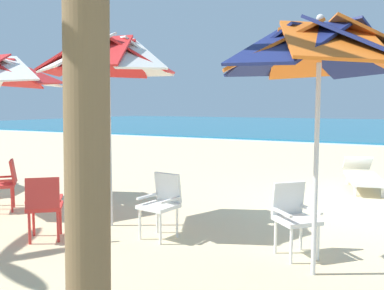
{
  "coord_description": "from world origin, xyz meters",
  "views": [
    {
      "loc": [
        0.42,
        -7.64,
        1.78
      ],
      "look_at": [
        -3.37,
        -0.39,
        1.0
      ],
      "focal_mm": 38.7,
      "sensor_mm": 36.0,
      "label": 1
    }
  ],
  "objects_px": {
    "beach_umbrella_0": "(319,51)",
    "plastic_chair_3": "(5,182)",
    "sun_lounger_1": "(363,175)",
    "plastic_chair_0": "(294,214)",
    "plastic_chair_1": "(162,201)",
    "beach_umbrella_1": "(108,58)",
    "plastic_chair_2": "(44,204)"
  },
  "relations": [
    {
      "from": "beach_umbrella_1",
      "to": "sun_lounger_1",
      "type": "distance_m",
      "value": 6.03
    },
    {
      "from": "beach_umbrella_0",
      "to": "beach_umbrella_1",
      "type": "bearing_deg",
      "value": 171.84
    },
    {
      "from": "beach_umbrella_0",
      "to": "plastic_chair_1",
      "type": "distance_m",
      "value": 2.79
    },
    {
      "from": "plastic_chair_3",
      "to": "sun_lounger_1",
      "type": "relative_size",
      "value": 0.39
    },
    {
      "from": "plastic_chair_3",
      "to": "plastic_chair_0",
      "type": "bearing_deg",
      "value": 2.01
    },
    {
      "from": "beach_umbrella_1",
      "to": "plastic_chair_2",
      "type": "relative_size",
      "value": 3.3
    },
    {
      "from": "beach_umbrella_0",
      "to": "plastic_chair_0",
      "type": "relative_size",
      "value": 3.11
    },
    {
      "from": "beach_umbrella_1",
      "to": "plastic_chair_0",
      "type": "bearing_deg",
      "value": 1.05
    },
    {
      "from": "beach_umbrella_0",
      "to": "plastic_chair_0",
      "type": "height_order",
      "value": "beach_umbrella_0"
    },
    {
      "from": "beach_umbrella_0",
      "to": "plastic_chair_1",
      "type": "xyz_separation_m",
      "value": [
        -2.08,
        0.32,
        -1.83
      ]
    },
    {
      "from": "plastic_chair_2",
      "to": "sun_lounger_1",
      "type": "relative_size",
      "value": 0.39
    },
    {
      "from": "plastic_chair_0",
      "to": "plastic_chair_1",
      "type": "bearing_deg",
      "value": -174.73
    },
    {
      "from": "beach_umbrella_1",
      "to": "plastic_chair_1",
      "type": "relative_size",
      "value": 3.3
    },
    {
      "from": "beach_umbrella_0",
      "to": "sun_lounger_1",
      "type": "relative_size",
      "value": 1.21
    },
    {
      "from": "sun_lounger_1",
      "to": "plastic_chair_3",
      "type": "bearing_deg",
      "value": -136.98
    },
    {
      "from": "plastic_chair_3",
      "to": "sun_lounger_1",
      "type": "distance_m",
      "value": 7.11
    },
    {
      "from": "plastic_chair_0",
      "to": "sun_lounger_1",
      "type": "distance_m",
      "value": 4.69
    },
    {
      "from": "plastic_chair_1",
      "to": "plastic_chair_2",
      "type": "height_order",
      "value": "same"
    },
    {
      "from": "beach_umbrella_1",
      "to": "plastic_chair_1",
      "type": "xyz_separation_m",
      "value": [
        0.96,
        -0.11,
        -1.96
      ]
    },
    {
      "from": "plastic_chair_1",
      "to": "plastic_chair_3",
      "type": "height_order",
      "value": "same"
    },
    {
      "from": "plastic_chair_2",
      "to": "sun_lounger_1",
      "type": "bearing_deg",
      "value": 59.25
    },
    {
      "from": "beach_umbrella_0",
      "to": "beach_umbrella_1",
      "type": "distance_m",
      "value": 3.07
    },
    {
      "from": "beach_umbrella_0",
      "to": "sun_lounger_1",
      "type": "distance_m",
      "value": 5.55
    },
    {
      "from": "beach_umbrella_1",
      "to": "sun_lounger_1",
      "type": "bearing_deg",
      "value": 57.24
    },
    {
      "from": "plastic_chair_0",
      "to": "plastic_chair_1",
      "type": "distance_m",
      "value": 1.75
    },
    {
      "from": "beach_umbrella_0",
      "to": "sun_lounger_1",
      "type": "height_order",
      "value": "beach_umbrella_0"
    },
    {
      "from": "beach_umbrella_0",
      "to": "beach_umbrella_1",
      "type": "height_order",
      "value": "beach_umbrella_1"
    },
    {
      "from": "beach_umbrella_0",
      "to": "plastic_chair_3",
      "type": "relative_size",
      "value": 3.11
    },
    {
      "from": "beach_umbrella_0",
      "to": "plastic_chair_2",
      "type": "height_order",
      "value": "beach_umbrella_0"
    },
    {
      "from": "plastic_chair_2",
      "to": "plastic_chair_0",
      "type": "bearing_deg",
      "value": 18.25
    },
    {
      "from": "plastic_chair_1",
      "to": "plastic_chair_3",
      "type": "distance_m",
      "value": 3.11
    },
    {
      "from": "plastic_chair_1",
      "to": "sun_lounger_1",
      "type": "relative_size",
      "value": 0.39
    }
  ]
}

